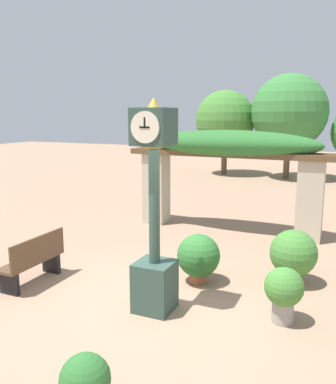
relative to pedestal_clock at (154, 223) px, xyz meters
name	(u,v)px	position (x,y,z in m)	size (l,w,h in m)	color
ground_plane	(146,303)	(-0.22, 0.13, -1.40)	(60.00, 60.00, 0.00)	#9E7A60
pedestal_clock	(154,223)	(0.00, 0.00, 0.00)	(0.57, 0.58, 3.24)	#2D473D
pergola	(228,157)	(-0.22, 4.74, 0.53)	(5.27, 1.19, 2.61)	#BCB299
potted_plant_near_right	(284,291)	(1.88, 0.41, -0.91)	(0.57, 0.57, 0.84)	gray
potted_plant_far_left	(293,254)	(1.82, 1.91, -0.86)	(0.84, 0.84, 0.99)	brown
potted_plant_far_right	(198,256)	(0.26, 1.26, -0.91)	(0.78, 0.78, 0.90)	#9E563D
park_bench	(34,261)	(-2.42, 0.02, -0.97)	(0.42, 1.33, 0.89)	brown
tree_line	(283,119)	(-0.36, 14.54, 1.39)	(8.98, 3.64, 4.84)	brown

